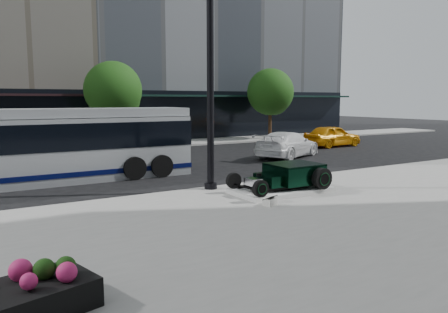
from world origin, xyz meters
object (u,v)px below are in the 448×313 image
flower_planter (12,302)px  yellow_taxi (332,136)px  white_sedan (287,144)px  transit_bus (40,146)px  lamppost (210,82)px  hot_rod (289,175)px

flower_planter → yellow_taxi: yellow_taxi is taller
white_sedan → transit_bus: bearing=70.0°
transit_bus → yellow_taxi: transit_bus is taller
flower_planter → white_sedan: size_ratio=0.49×
lamppost → white_sedan: (8.46, 6.04, -3.16)m
flower_planter → transit_bus: size_ratio=0.21×
lamppost → white_sedan: 10.87m
hot_rod → lamppost: bearing=139.4°
flower_planter → yellow_taxi: size_ratio=0.56×
yellow_taxi → transit_bus: bearing=98.5°
flower_planter → transit_bus: transit_bus is taller
hot_rod → lamppost: (-2.10, 1.80, 3.20)m
white_sedan → yellow_taxi: yellow_taxi is taller
hot_rod → transit_bus: transit_bus is taller
hot_rod → white_sedan: (6.36, 7.84, 0.04)m
yellow_taxi → hot_rod: bearing=127.4°
lamppost → white_sedan: lamppost is taller
hot_rod → transit_bus: bearing=135.7°
hot_rod → flower_planter: 10.38m
hot_rod → yellow_taxi: (12.74, 10.69, 0.06)m
hot_rod → lamppost: lamppost is taller
hot_rod → flower_planter: size_ratio=1.29×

